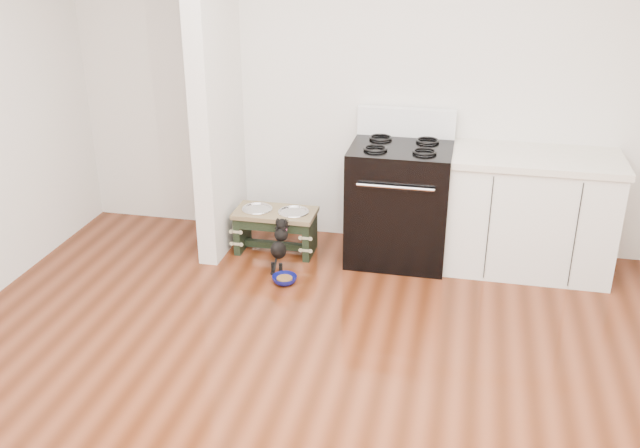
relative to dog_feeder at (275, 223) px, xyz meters
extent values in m
plane|color=#441C0C|center=(0.72, -2.04, -0.25)|extent=(5.00, 5.00, 0.00)
plane|color=silver|center=(0.72, 0.46, 1.10)|extent=(5.00, 0.00, 5.00)
cube|color=silver|center=(-0.46, 0.06, 1.10)|extent=(0.15, 0.80, 2.70)
cube|color=black|center=(0.97, 0.11, 0.21)|extent=(0.76, 0.65, 0.92)
cube|color=black|center=(0.97, -0.20, 0.15)|extent=(0.58, 0.02, 0.50)
cylinder|color=silver|center=(0.97, -0.24, 0.47)|extent=(0.56, 0.02, 0.02)
cube|color=white|center=(0.97, 0.39, 0.78)|extent=(0.76, 0.08, 0.22)
torus|color=black|center=(0.79, -0.03, 0.68)|extent=(0.18, 0.18, 0.02)
torus|color=black|center=(1.15, -0.03, 0.68)|extent=(0.18, 0.18, 0.02)
torus|color=black|center=(0.79, 0.25, 0.68)|extent=(0.18, 0.18, 0.02)
torus|color=black|center=(1.15, 0.25, 0.68)|extent=(0.18, 0.18, 0.02)
cube|color=white|center=(1.95, 0.14, 0.18)|extent=(1.20, 0.60, 0.86)
cube|color=beige|center=(1.95, 0.14, 0.63)|extent=(1.24, 0.64, 0.05)
cube|color=black|center=(1.95, -0.12, -0.20)|extent=(1.20, 0.06, 0.10)
cube|color=black|center=(-0.28, 0.01, -0.09)|extent=(0.05, 0.31, 0.32)
cube|color=black|center=(0.28, 0.01, -0.09)|extent=(0.05, 0.31, 0.32)
cube|color=black|center=(0.00, -0.14, 0.03)|extent=(0.51, 0.03, 0.08)
cube|color=black|center=(0.00, 0.01, -0.20)|extent=(0.51, 0.05, 0.05)
cube|color=brown|center=(0.00, 0.01, 0.08)|extent=(0.64, 0.34, 0.04)
cylinder|color=silver|center=(-0.15, 0.01, 0.09)|extent=(0.22, 0.22, 0.04)
cylinder|color=silver|center=(0.15, 0.01, 0.09)|extent=(0.22, 0.22, 0.04)
torus|color=silver|center=(-0.15, 0.01, 0.11)|extent=(0.25, 0.25, 0.02)
torus|color=silver|center=(0.15, 0.01, 0.11)|extent=(0.25, 0.25, 0.02)
cylinder|color=black|center=(0.08, -0.39, -0.20)|extent=(0.03, 0.03, 0.10)
cylinder|color=black|center=(0.15, -0.39, -0.20)|extent=(0.03, 0.03, 0.10)
sphere|color=black|center=(0.08, -0.40, -0.24)|extent=(0.04, 0.04, 0.04)
sphere|color=black|center=(0.15, -0.40, -0.24)|extent=(0.04, 0.04, 0.04)
ellipsoid|color=black|center=(0.11, -0.33, -0.08)|extent=(0.11, 0.26, 0.23)
sphere|color=black|center=(0.11, -0.25, 0.02)|extent=(0.11, 0.11, 0.11)
sphere|color=black|center=(0.11, -0.21, 0.09)|extent=(0.09, 0.09, 0.09)
sphere|color=black|center=(0.08, -0.15, 0.09)|extent=(0.03, 0.03, 0.03)
sphere|color=black|center=(0.14, -0.15, 0.09)|extent=(0.03, 0.03, 0.03)
cylinder|color=black|center=(0.11, -0.43, -0.15)|extent=(0.02, 0.07, 0.08)
torus|color=#CD3C70|center=(0.11, -0.23, 0.05)|extent=(0.09, 0.06, 0.08)
imported|color=#0D0F5B|center=(0.21, -0.51, -0.22)|extent=(0.22, 0.22, 0.06)
cylinder|color=#512F17|center=(0.21, -0.51, -0.22)|extent=(0.12, 0.12, 0.02)
camera|label=1|loc=(1.46, -5.01, 2.27)|focal=40.00mm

